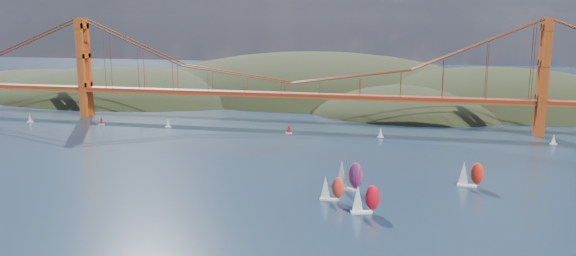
# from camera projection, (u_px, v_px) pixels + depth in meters

# --- Properties ---
(headlands) EXTENTS (725.00, 225.00, 96.00)m
(headlands) POSITION_uv_depth(u_px,v_px,m) (389.00, 119.00, 380.07)
(headlands) COLOR black
(headlands) RESTS_ON ground
(bridge) EXTENTS (552.00, 12.00, 55.00)m
(bridge) POSITION_uv_depth(u_px,v_px,m) (289.00, 63.00, 287.94)
(bridge) COLOR maroon
(bridge) RESTS_ON ground
(racer_0) EXTENTS (7.44, 3.11, 8.50)m
(racer_0) POSITION_uv_depth(u_px,v_px,m) (331.00, 188.00, 170.48)
(racer_0) COLOR silver
(racer_0) RESTS_ON ground
(racer_1) EXTENTS (8.46, 5.30, 9.47)m
(racer_1) POSITION_uv_depth(u_px,v_px,m) (365.00, 198.00, 159.10)
(racer_1) COLOR white
(racer_1) RESTS_ON ground
(racer_3) EXTENTS (8.19, 3.39, 9.37)m
(racer_3) POSITION_uv_depth(u_px,v_px,m) (470.00, 174.00, 184.52)
(racer_3) COLOR white
(racer_3) RESTS_ON ground
(racer_rwb) EXTENTS (9.74, 5.83, 10.91)m
(racer_rwb) POSITION_uv_depth(u_px,v_px,m) (348.00, 175.00, 180.34)
(racer_rwb) COLOR silver
(racer_rwb) RESTS_ON ground
(distant_boat_1) EXTENTS (3.00, 2.00, 4.70)m
(distant_boat_1) POSITION_uv_depth(u_px,v_px,m) (30.00, 118.00, 300.19)
(distant_boat_1) COLOR silver
(distant_boat_1) RESTS_ON ground
(distant_boat_2) EXTENTS (3.00, 2.00, 4.70)m
(distant_boat_2) POSITION_uv_depth(u_px,v_px,m) (101.00, 120.00, 292.89)
(distant_boat_2) COLOR silver
(distant_boat_2) RESTS_ON ground
(distant_boat_3) EXTENTS (3.00, 2.00, 4.70)m
(distant_boat_3) POSITION_uv_depth(u_px,v_px,m) (168.00, 123.00, 285.90)
(distant_boat_3) COLOR silver
(distant_boat_3) RESTS_ON ground
(distant_boat_4) EXTENTS (3.00, 2.00, 4.70)m
(distant_boat_4) POSITION_uv_depth(u_px,v_px,m) (554.00, 139.00, 247.03)
(distant_boat_4) COLOR silver
(distant_boat_4) RESTS_ON ground
(distant_boat_8) EXTENTS (3.00, 2.00, 4.70)m
(distant_boat_8) POSITION_uv_depth(u_px,v_px,m) (381.00, 133.00, 261.21)
(distant_boat_8) COLOR silver
(distant_boat_8) RESTS_ON ground
(distant_boat_9) EXTENTS (3.00, 2.00, 4.70)m
(distant_boat_9) POSITION_uv_depth(u_px,v_px,m) (289.00, 129.00, 270.57)
(distant_boat_9) COLOR silver
(distant_boat_9) RESTS_ON ground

